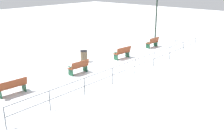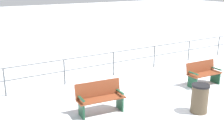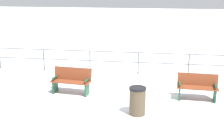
# 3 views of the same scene
# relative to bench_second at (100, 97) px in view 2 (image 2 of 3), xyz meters

# --- Properties ---
(ground_plane) EXTENTS (80.00, 80.00, 0.00)m
(ground_plane) POSITION_rel_bench_second_xyz_m (0.15, 2.28, -0.49)
(ground_plane) COLOR white
(ground_plane) RESTS_ON ground
(bench_second) EXTENTS (0.69, 1.52, 0.96)m
(bench_second) POSITION_rel_bench_second_xyz_m (0.00, 0.00, 0.00)
(bench_second) COLOR brown
(bench_second) RESTS_ON ground
(bench_third) EXTENTS (0.63, 1.43, 0.91)m
(bench_third) POSITION_rel_bench_second_xyz_m (-0.05, 4.57, -0.02)
(bench_third) COLOR brown
(bench_third) RESTS_ON ground
(waterfront_railing) EXTENTS (0.05, 17.83, 1.02)m
(waterfront_railing) POSITION_rel_bench_second_xyz_m (-2.89, 2.28, 0.20)
(waterfront_railing) COLOR #4C5156
(waterfront_railing) RESTS_ON ground
(trash_bin) EXTENTS (0.54, 0.54, 0.90)m
(trash_bin) POSITION_rel_bench_second_xyz_m (1.58, 2.58, -0.04)
(trash_bin) COLOR brown
(trash_bin) RESTS_ON ground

